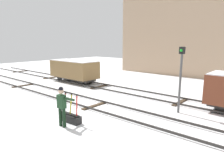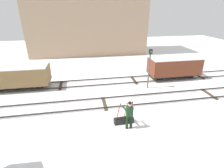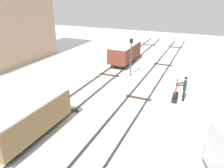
% 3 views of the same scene
% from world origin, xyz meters
% --- Properties ---
extents(ground_plane, '(60.00, 60.00, 0.00)m').
position_xyz_m(ground_plane, '(0.00, 0.00, 0.00)').
color(ground_plane, white).
extents(track_main_line, '(44.00, 1.94, 0.18)m').
position_xyz_m(track_main_line, '(0.00, 0.00, 0.11)').
color(track_main_line, '#2D2B28').
rests_on(track_main_line, ground_plane).
extents(track_siding_near, '(44.00, 1.94, 0.18)m').
position_xyz_m(track_siding_near, '(0.00, 3.99, 0.11)').
color(track_siding_near, '#2D2B28').
rests_on(track_siding_near, ground_plane).
extents(switch_lever_frame, '(1.26, 0.42, 1.45)m').
position_xyz_m(switch_lever_frame, '(0.88, -2.51, 0.25)').
color(switch_lever_frame, black).
rests_on(switch_lever_frame, ground_plane).
extents(rail_worker, '(0.56, 0.70, 1.83)m').
position_xyz_m(rail_worker, '(1.05, -3.04, 1.04)').
color(rail_worker, black).
rests_on(rail_worker, ground_plane).
extents(signal_post, '(0.24, 0.32, 3.50)m').
position_xyz_m(signal_post, '(4.20, 2.13, 2.17)').
color(signal_post, '#4C4C4C').
rests_on(signal_post, ground_plane).
extents(freight_car_far_end, '(4.89, 2.09, 2.06)m').
position_xyz_m(freight_car_far_end, '(-6.82, 3.99, 1.21)').
color(freight_car_far_end, '#2D2B28').
rests_on(freight_car_far_end, ground_plane).
extents(freight_car_back_track, '(5.02, 2.02, 2.11)m').
position_xyz_m(freight_car_back_track, '(7.63, 3.99, 1.23)').
color(freight_car_back_track, '#2D2B28').
rests_on(freight_car_back_track, ground_plane).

